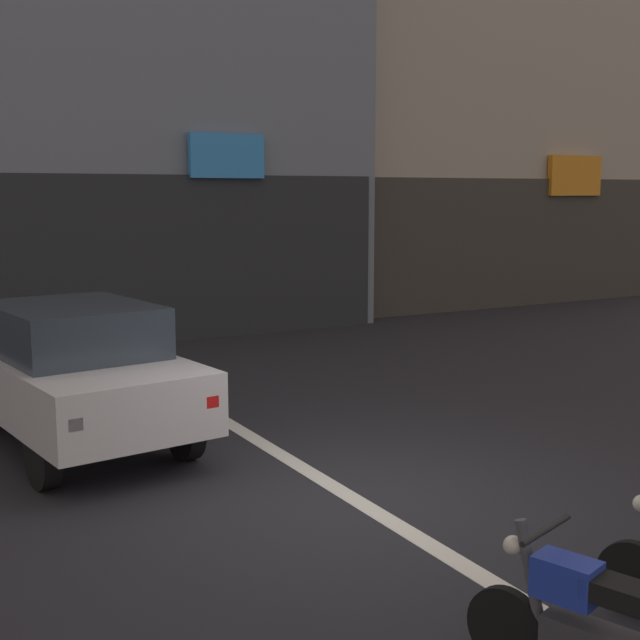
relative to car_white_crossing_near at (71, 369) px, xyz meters
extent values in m
plane|color=#232328|center=(1.91, -3.09, -0.89)|extent=(120.00, 120.00, 0.00)
cube|color=silver|center=(1.91, 2.91, -0.88)|extent=(0.20, 18.00, 0.01)
cube|color=gray|center=(2.59, 10.33, 5.15)|extent=(10.65, 8.67, 12.06)
cube|color=#292C30|center=(2.59, 5.94, 0.71)|extent=(10.22, 0.10, 3.20)
cube|color=#3399F2|center=(4.42, 5.87, 2.68)|extent=(1.53, 0.16, 0.86)
cube|color=#B2A893|center=(12.50, 10.33, 5.00)|extent=(10.32, 7.29, 11.78)
cube|color=#3E3A33|center=(12.50, 6.63, 0.71)|extent=(9.91, 0.10, 3.20)
cube|color=orange|center=(14.40, 6.56, 2.40)|extent=(1.73, 0.16, 1.02)
cylinder|color=black|center=(0.59, 1.43, -0.57)|extent=(0.26, 0.66, 0.64)
cylinder|color=black|center=(-0.60, -1.35, -0.57)|extent=(0.26, 0.66, 0.64)
cylinder|color=black|center=(0.94, -1.15, -0.57)|extent=(0.26, 0.66, 0.64)
cube|color=silver|center=(-0.01, 0.04, -0.14)|extent=(2.29, 4.30, 0.66)
cube|color=#2D3842|center=(0.01, -0.11, 0.47)|extent=(1.80, 2.16, 0.56)
cube|color=red|center=(-0.43, -2.06, -0.09)|extent=(0.15, 0.08, 0.12)
cube|color=red|center=(0.96, -1.87, -0.09)|extent=(0.15, 0.08, 0.12)
cylinder|color=black|center=(1.23, -5.98, -0.63)|extent=(0.23, 0.51, 0.52)
cube|color=black|center=(1.48, -6.72, -0.17)|extent=(0.40, 0.64, 0.12)
cube|color=#233DB7|center=(1.34, -6.33, -0.19)|extent=(0.32, 0.41, 0.24)
cylinder|color=#4C4C51|center=(1.27, -6.12, -0.25)|extent=(0.14, 0.25, 0.70)
cylinder|color=black|center=(1.30, -6.20, 0.07)|extent=(0.53, 0.21, 0.04)
sphere|color=silver|center=(1.23, -6.00, -0.09)|extent=(0.12, 0.12, 0.12)
cylinder|color=black|center=(2.45, -5.88, -0.63)|extent=(0.24, 0.51, 0.52)
camera|label=1|loc=(-2.08, -9.61, 2.00)|focal=47.53mm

